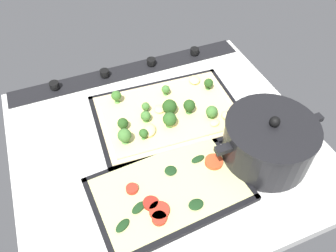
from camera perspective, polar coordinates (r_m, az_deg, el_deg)
ground_plane at (r=87.56cm, az=-0.38°, el=-3.24°), size 74.97×68.56×3.00cm
stove_control_panel at (r=107.41cm, az=-6.60°, el=9.29°), size 71.97×7.00×2.60cm
baking_tray_front at (r=92.17cm, az=0.05°, el=1.78°), size 40.02×29.15×1.30cm
broccoli_pizza at (r=90.75cm, az=0.00°, el=2.20°), size 37.49×26.63×5.63cm
baking_tray_back at (r=77.46cm, az=0.20°, el=-10.68°), size 35.37×24.12×1.30cm
veggie_pizza_back at (r=76.75cm, az=0.23°, el=-10.54°), size 32.82×21.57×1.90cm
cooking_pot at (r=82.39cm, az=16.42°, el=-2.52°), size 28.01×21.23×13.53cm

